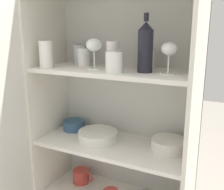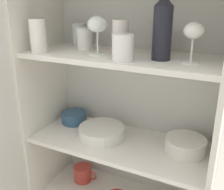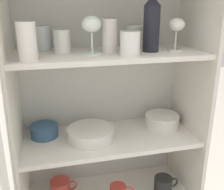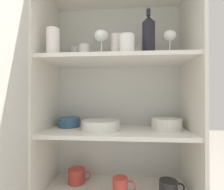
{
  "view_description": "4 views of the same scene",
  "coord_description": "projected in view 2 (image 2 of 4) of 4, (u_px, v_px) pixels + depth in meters",
  "views": [
    {
      "loc": [
        0.56,
        -0.99,
        1.29
      ],
      "look_at": [
        -0.02,
        0.2,
        0.96
      ],
      "focal_mm": 42.0,
      "sensor_mm": 36.0,
      "label": 1
    },
    {
      "loc": [
        0.44,
        -0.78,
        1.31
      ],
      "look_at": [
        -0.04,
        0.17,
        0.92
      ],
      "focal_mm": 42.0,
      "sensor_mm": 36.0,
      "label": 2
    },
    {
      "loc": [
        -0.25,
        -0.91,
        1.29
      ],
      "look_at": [
        0.02,
        0.19,
        0.9
      ],
      "focal_mm": 42.0,
      "sensor_mm": 36.0,
      "label": 3
    },
    {
      "loc": [
        0.05,
        -0.81,
        0.89
      ],
      "look_at": [
        -0.03,
        0.18,
        0.9
      ],
      "focal_mm": 28.0,
      "sensor_mm": 36.0,
      "label": 4
    }
  ],
  "objects": [
    {
      "name": "cupboard_side_right",
      "position": [
        215.0,
        158.0,
        1.01
      ],
      "size": [
        0.02,
        0.37,
        1.47
      ],
      "primitive_type": "cube",
      "color": "silver",
      "rests_on": "ground_plane"
    },
    {
      "name": "serving_bowl_small",
      "position": [
        74.0,
        117.0,
        1.36
      ],
      "size": [
        0.13,
        0.13,
        0.06
      ],
      "color": "#33567A",
      "rests_on": "shelf_board_middle"
    },
    {
      "name": "shelf_board_middle",
      "position": [
        120.0,
        143.0,
        1.19
      ],
      "size": [
        0.79,
        0.33,
        0.02
      ],
      "primitive_type": "cube",
      "color": "silver"
    },
    {
      "name": "wine_glass_1",
      "position": [
        193.0,
        34.0,
        0.87
      ],
      "size": [
        0.07,
        0.07,
        0.14
      ],
      "color": "white",
      "rests_on": "shelf_board_upper"
    },
    {
      "name": "wine_bottle",
      "position": [
        163.0,
        28.0,
        0.92
      ],
      "size": [
        0.07,
        0.07,
        0.26
      ],
      "color": "black",
      "rests_on": "shelf_board_upper"
    },
    {
      "name": "mixing_bowl_large",
      "position": [
        185.0,
        145.0,
        1.09
      ],
      "size": [
        0.17,
        0.17,
        0.06
      ],
      "color": "silver",
      "rests_on": "shelf_board_middle"
    },
    {
      "name": "shelf_board_upper",
      "position": [
        121.0,
        57.0,
        1.05
      ],
      "size": [
        0.79,
        0.33,
        0.02
      ],
      "primitive_type": "cube",
      "color": "silver"
    },
    {
      "name": "tumbler_glass_2",
      "position": [
        162.0,
        41.0,
        1.05
      ],
      "size": [
        0.08,
        0.08,
        0.1
      ],
      "color": "white",
      "rests_on": "shelf_board_upper"
    },
    {
      "name": "cupboard_back_panel",
      "position": [
        134.0,
        121.0,
        1.32
      ],
      "size": [
        0.83,
        0.02,
        1.47
      ],
      "primitive_type": "cube",
      "color": "silver",
      "rests_on": "ground_plane"
    },
    {
      "name": "cupboard_side_left",
      "position": [
        49.0,
        119.0,
        1.35
      ],
      "size": [
        0.02,
        0.37,
        1.47
      ],
      "primitive_type": "cube",
      "color": "silver",
      "rests_on": "ground_plane"
    },
    {
      "name": "tumbler_glass_4",
      "position": [
        38.0,
        36.0,
        1.07
      ],
      "size": [
        0.07,
        0.07,
        0.14
      ],
      "color": "silver",
      "rests_on": "shelf_board_upper"
    },
    {
      "name": "tumbler_glass_3",
      "position": [
        79.0,
        35.0,
        1.24
      ],
      "size": [
        0.07,
        0.07,
        0.1
      ],
      "color": "white",
      "rests_on": "shelf_board_upper"
    },
    {
      "name": "plate_stack_white",
      "position": [
        102.0,
        132.0,
        1.21
      ],
      "size": [
        0.21,
        0.21,
        0.05
      ],
      "color": "silver",
      "rests_on": "shelf_board_middle"
    },
    {
      "name": "coffee_mug_extra_2",
      "position": [
        83.0,
        173.0,
        1.43
      ],
      "size": [
        0.14,
        0.1,
        0.08
      ],
      "color": "#BC3D33",
      "rests_on": "shelf_board_lower"
    },
    {
      "name": "tumbler_glass_5",
      "position": [
        123.0,
        48.0,
        0.92
      ],
      "size": [
        0.08,
        0.08,
        0.09
      ],
      "color": "white",
      "rests_on": "shelf_board_upper"
    },
    {
      "name": "tumbler_glass_1",
      "position": [
        120.0,
        38.0,
        1.02
      ],
      "size": [
        0.06,
        0.06,
        0.13
      ],
      "color": "silver",
      "rests_on": "shelf_board_upper"
    },
    {
      "name": "wine_glass_0",
      "position": [
        97.0,
        27.0,
        1.01
      ],
      "size": [
        0.08,
        0.08,
        0.15
      ],
      "color": "white",
      "rests_on": "shelf_board_upper"
    },
    {
      "name": "tumbler_glass_0",
      "position": [
        84.0,
        39.0,
        1.15
      ],
      "size": [
        0.07,
        0.07,
        0.09
      ],
      "color": "white",
      "rests_on": "shelf_board_upper"
    }
  ]
}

